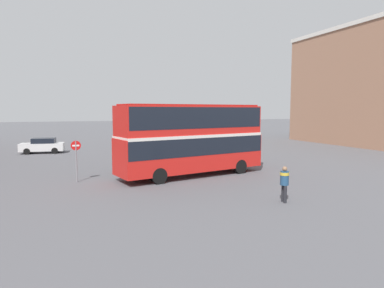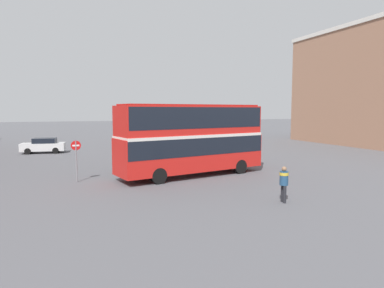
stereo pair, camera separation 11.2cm
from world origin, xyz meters
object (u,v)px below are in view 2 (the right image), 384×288
pedestrian_foreground (284,180)px  no_entry_sign (76,155)px  parked_car_kerb_far (220,149)px  parked_car_side_street (182,143)px  double_decker_bus (192,135)px  parked_car_kerb_near (44,145)px

pedestrian_foreground → no_entry_sign: (-9.13, 8.52, 0.63)m
parked_car_kerb_far → parked_car_side_street: size_ratio=0.94×
double_decker_bus → no_entry_sign: double_decker_bus is taller
double_decker_bus → parked_car_kerb_near: bearing=109.1°
pedestrian_foreground → no_entry_sign: 12.50m
double_decker_bus → parked_car_kerb_near: double_decker_bus is taller
double_decker_bus → parked_car_kerb_near: (-10.01, 16.97, -1.96)m
parked_car_kerb_far → pedestrian_foreground: bearing=62.0°
parked_car_kerb_near → parked_car_side_street: bearing=176.9°
double_decker_bus → no_entry_sign: 7.51m
parked_car_side_street → no_entry_sign: size_ratio=1.82×
pedestrian_foreground → parked_car_kerb_near: (-11.74, 24.85, -0.29)m
parked_car_kerb_near → no_entry_sign: bearing=106.5°
pedestrian_foreground → parked_car_kerb_far: size_ratio=0.40×
no_entry_sign → parked_car_kerb_near: bearing=99.1°
parked_car_kerb_near → no_entry_sign: 16.57m
pedestrian_foreground → parked_car_kerb_far: pedestrian_foreground is taller
parked_car_kerb_far → no_entry_sign: (-13.23, -7.18, 0.94)m
parked_car_kerb_near → double_decker_bus: bearing=128.0°
double_decker_bus → parked_car_kerb_far: size_ratio=2.40×
parked_car_side_street → double_decker_bus: bearing=72.6°
pedestrian_foreground → parked_car_kerb_near: bearing=-51.5°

